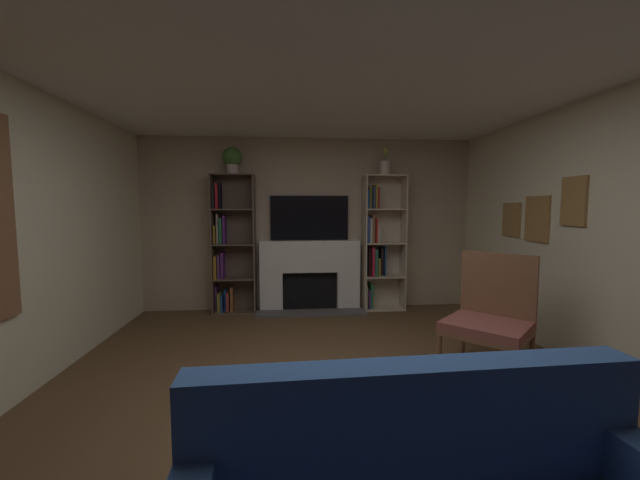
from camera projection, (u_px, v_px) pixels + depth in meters
name	position (u px, v px, depth m)	size (l,w,h in m)	color
ground_plane	(334.00, 416.00, 2.73)	(7.15, 7.15, 0.00)	brown
wall_back_accent	(309.00, 224.00, 5.60)	(4.95, 0.06, 2.51)	tan
ceiling	(336.00, 52.00, 2.50)	(4.95, 6.08, 0.06)	white
fireplace	(310.00, 274.00, 5.53)	(1.56, 0.50, 1.02)	white
tv	(309.00, 218.00, 5.53)	(1.14, 0.06, 0.65)	black
bookshelf_left	(229.00, 249.00, 5.39)	(0.60, 0.31, 1.97)	brown
bookshelf_right	(378.00, 244.00, 5.56)	(0.60, 0.33, 1.97)	beige
potted_plant	(232.00, 159.00, 5.25)	(0.27, 0.27, 0.37)	silver
vase_with_flowers	(385.00, 167.00, 5.45)	(0.15, 0.15, 0.41)	beige
armchair	(490.00, 315.00, 3.44)	(0.91, 0.92, 1.08)	brown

